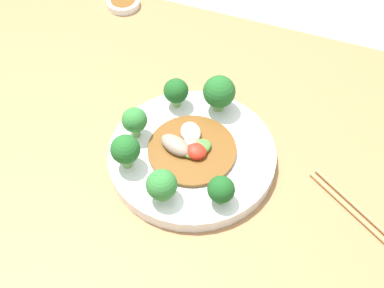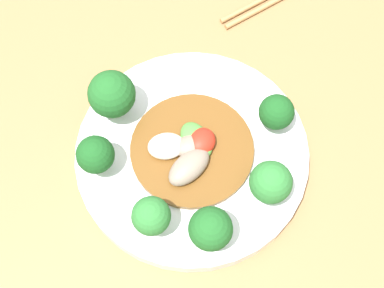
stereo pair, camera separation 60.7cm
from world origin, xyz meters
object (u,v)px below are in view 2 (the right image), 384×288
Objects in this scene: plate at (192,155)px; broccoli_south at (111,95)px; broccoli_northeast at (211,229)px; stirfry_center at (190,150)px; broccoli_north at (271,182)px; broccoli_east at (151,216)px; broccoli_southeast at (96,155)px; broccoli_northwest at (276,112)px.

broccoli_south reaches higher than plate.
broccoli_northeast reaches higher than stirfry_center.
broccoli_northeast is 1.10× the size of broccoli_north.
broccoli_east is 0.07m from broccoli_northeast.
broccoli_northeast reaches higher than broccoli_east.
plate is at bearing 125.24° from broccoli_southeast.
broccoli_northeast is at bearing 101.81° from broccoli_east.
broccoli_east is at bearing -0.01° from stirfry_center.
plate is at bearing 169.09° from stirfry_center.
plate is at bearing 179.65° from broccoli_east.
broccoli_north is (0.01, 0.10, 0.05)m from plate.
broccoli_northwest is at bearing 156.94° from broccoli_east.
broccoli_southeast reaches higher than broccoli_northwest.
broccoli_south is (0.07, -0.19, 0.01)m from broccoli_northwest.
broccoli_south reaches higher than stirfry_center.
broccoli_northwest reaches higher than stirfry_center.
broccoli_south is at bearing -135.76° from broccoli_east.
stirfry_center is (-0.10, 0.00, -0.03)m from broccoli_east.
broccoli_northwest is 0.11m from stirfry_center.
broccoli_southeast is 1.10× the size of broccoli_northwest.
plate is 4.83× the size of broccoli_north.
broccoli_north is at bearing 131.84° from broccoli_east.
broccoli_northwest is 0.20m from broccoli_south.
broccoli_north is at bearing 16.85° from broccoli_northwest.
stirfry_center is (-0.09, -0.06, -0.03)m from broccoli_northeast.
broccoli_east reaches higher than broccoli_north.
broccoli_northeast is (0.09, 0.06, 0.05)m from plate.
broccoli_north is at bearing 153.83° from broccoli_northeast.
broccoli_northwest is 0.35× the size of stirfry_center.
broccoli_south is at bearing -69.94° from broccoli_northwest.
broccoli_south is at bearing -94.44° from plate.
broccoli_northeast is 0.09m from broccoli_north.
broccoli_north is at bearing 84.68° from broccoli_south.
broccoli_northwest is at bearing 136.08° from stirfry_center.
broccoli_south is at bearing -166.23° from broccoli_southeast.
broccoli_south is (-0.02, -0.21, 0.01)m from broccoli_north.
broccoli_northeast is 0.20m from broccoli_south.
plate is at bearing -96.26° from broccoli_north.
broccoli_east is at bearing -48.16° from broccoli_north.
broccoli_east is 0.92× the size of broccoli_northeast.
broccoli_east is 1.15× the size of broccoli_northwest.
broccoli_northeast is at bearing -26.17° from broccoli_north.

